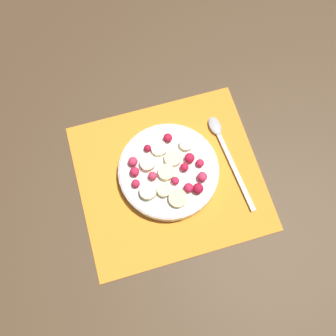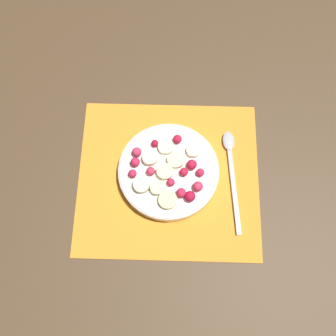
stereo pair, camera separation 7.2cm
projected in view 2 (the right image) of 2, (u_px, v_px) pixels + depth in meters
ground_plane at (168, 178)px, 0.76m from camera, size 3.00×3.00×0.00m
placemat at (168, 177)px, 0.75m from camera, size 0.36×0.33×0.01m
fruit_bowl at (168, 171)px, 0.74m from camera, size 0.20×0.20×0.05m
spoon at (231, 162)px, 0.76m from camera, size 0.03×0.22×0.01m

